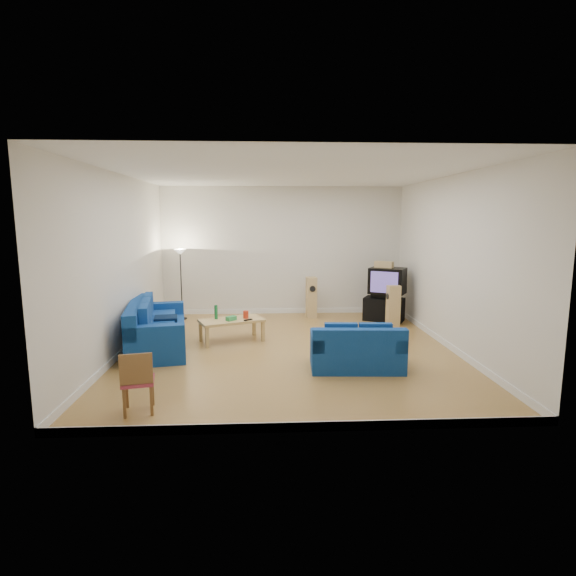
{
  "coord_description": "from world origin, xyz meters",
  "views": [
    {
      "loc": [
        -0.42,
        -8.05,
        2.42
      ],
      "look_at": [
        0.0,
        0.4,
        1.1
      ],
      "focal_mm": 28.0,
      "sensor_mm": 36.0,
      "label": 1
    }
  ],
  "objects_px": {
    "sofa_three_seat": "(154,331)",
    "television": "(387,281)",
    "coffee_table": "(232,322)",
    "tv_stand": "(384,309)",
    "sofa_loveseat": "(357,352)"
  },
  "relations": [
    {
      "from": "sofa_three_seat",
      "to": "television",
      "type": "bearing_deg",
      "value": 101.67
    },
    {
      "from": "coffee_table",
      "to": "sofa_three_seat",
      "type": "bearing_deg",
      "value": -162.94
    },
    {
      "from": "coffee_table",
      "to": "tv_stand",
      "type": "height_order",
      "value": "tv_stand"
    },
    {
      "from": "sofa_loveseat",
      "to": "tv_stand",
      "type": "xyz_separation_m",
      "value": [
        1.35,
        3.42,
        -0.0
      ]
    },
    {
      "from": "tv_stand",
      "to": "sofa_three_seat",
      "type": "bearing_deg",
      "value": -129.27
    },
    {
      "from": "sofa_loveseat",
      "to": "television",
      "type": "distance_m",
      "value": 3.71
    },
    {
      "from": "tv_stand",
      "to": "sofa_loveseat",
      "type": "bearing_deg",
      "value": -83.79
    },
    {
      "from": "television",
      "to": "coffee_table",
      "type": "bearing_deg",
      "value": -125.78
    },
    {
      "from": "sofa_three_seat",
      "to": "coffee_table",
      "type": "distance_m",
      "value": 1.47
    },
    {
      "from": "sofa_three_seat",
      "to": "sofa_loveseat",
      "type": "bearing_deg",
      "value": 58.62
    },
    {
      "from": "coffee_table",
      "to": "television",
      "type": "height_order",
      "value": "television"
    },
    {
      "from": "sofa_three_seat",
      "to": "sofa_loveseat",
      "type": "height_order",
      "value": "sofa_three_seat"
    },
    {
      "from": "television",
      "to": "tv_stand",
      "type": "bearing_deg",
      "value": 167.14
    },
    {
      "from": "sofa_three_seat",
      "to": "tv_stand",
      "type": "relative_size",
      "value": 2.67
    },
    {
      "from": "sofa_three_seat",
      "to": "coffee_table",
      "type": "relative_size",
      "value": 1.77
    }
  ]
}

